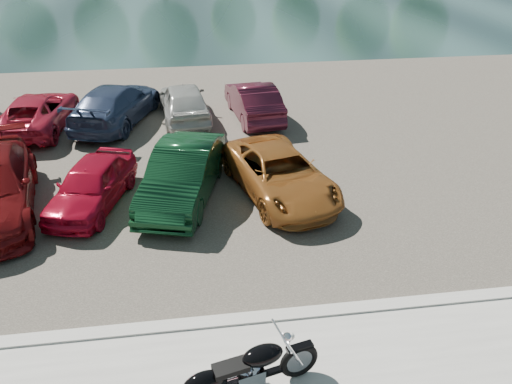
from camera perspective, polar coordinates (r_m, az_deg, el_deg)
kerb at (r=9.82m, az=-1.72°, el=-14.48°), size 60.00×0.30×0.14m
parking_lot at (r=17.45m, az=-5.00°, el=6.28°), size 60.00×18.00×0.04m
river at (r=45.55m, az=-7.36°, el=20.69°), size 120.00×40.00×0.00m
motorcycle at (r=8.32m, az=-1.98°, el=-20.06°), size 2.29×0.91×1.05m
car_4 at (r=13.68m, az=-18.28°, el=0.83°), size 2.35×3.83×1.22m
car_5 at (r=13.42m, az=-8.35°, el=2.06°), size 2.60×4.60×1.44m
car_6 at (r=13.52m, az=2.74°, el=2.10°), size 3.08×4.83×1.24m
car_10 at (r=19.43m, az=-23.72°, el=8.38°), size 2.41×4.62×1.24m
car_11 at (r=19.01m, az=-15.74°, el=9.63°), size 3.38×5.24×1.41m
car_12 at (r=18.82m, az=-8.22°, el=10.20°), size 2.08×4.23×1.39m
car_13 at (r=18.80m, az=-0.31°, el=10.40°), size 1.89×4.20×1.34m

